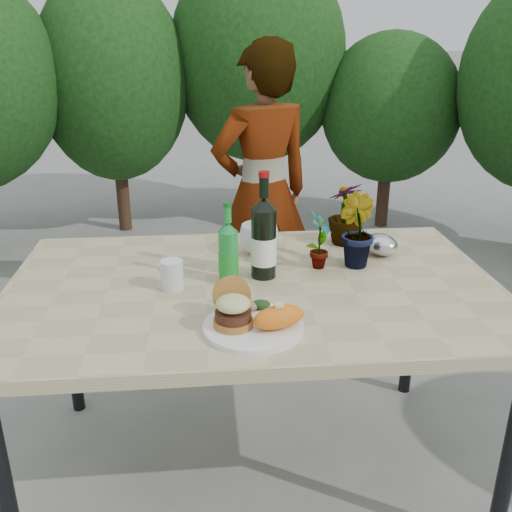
{
  "coord_description": "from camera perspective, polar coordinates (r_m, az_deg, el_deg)",
  "views": [
    {
      "loc": [
        -0.15,
        -1.68,
        1.52
      ],
      "look_at": [
        0.0,
        -0.08,
        0.88
      ],
      "focal_mm": 40.0,
      "sensor_mm": 36.0,
      "label": 1
    }
  ],
  "objects": [
    {
      "name": "sweet_potato",
      "position": [
        1.55,
        2.31,
        -6.11
      ],
      "size": [
        0.17,
        0.12,
        0.06
      ],
      "primitive_type": "ellipsoid",
      "rotation": [
        0.0,
        0.0,
        0.35
      ],
      "color": "orange",
      "rests_on": "dinner_plate"
    },
    {
      "name": "burger_stack",
      "position": [
        1.57,
        -2.34,
        -5.18
      ],
      "size": [
        0.11,
        0.16,
        0.11
      ],
      "color": "#B7722D",
      "rests_on": "dinner_plate"
    },
    {
      "name": "ground",
      "position": [
        2.27,
        -0.2,
        -20.25
      ],
      "size": [
        80.0,
        80.0,
        0.0
      ],
      "primitive_type": "plane",
      "color": "slate",
      "rests_on": "ground"
    },
    {
      "name": "seedling_mid",
      "position": [
        1.99,
        9.92,
        2.53
      ],
      "size": [
        0.15,
        0.17,
        0.25
      ],
      "primitive_type": "imported",
      "rotation": [
        0.0,
        0.0,
        1.94
      ],
      "color": "#2C5B1F",
      "rests_on": "patio_table"
    },
    {
      "name": "foil_packet_right",
      "position": [
        2.13,
        12.37,
        1.12
      ],
      "size": [
        0.16,
        0.17,
        0.08
      ],
      "primitive_type": "ellipsoid",
      "rotation": [
        0.0,
        0.0,
        2.15
      ],
      "color": "silver",
      "rests_on": "patio_table"
    },
    {
      "name": "person",
      "position": [
        2.88,
        0.63,
        6.16
      ],
      "size": [
        0.64,
        0.53,
        1.49
      ],
      "primitive_type": "imported",
      "rotation": [
        0.0,
        0.0,
        3.51
      ],
      "color": "#A36D51",
      "rests_on": "ground"
    },
    {
      "name": "blue_bowl",
      "position": [
        2.09,
        0.31,
        1.71
      ],
      "size": [
        0.14,
        0.14,
        0.11
      ],
      "primitive_type": "imported",
      "rotation": [
        0.0,
        0.0,
        0.02
      ],
      "color": "silver",
      "rests_on": "patio_table"
    },
    {
      "name": "dinner_plate",
      "position": [
        1.58,
        -0.27,
        -7.12
      ],
      "size": [
        0.28,
        0.28,
        0.01
      ],
      "primitive_type": "cylinder",
      "color": "white",
      "rests_on": "patio_table"
    },
    {
      "name": "seedling_left",
      "position": [
        1.95,
        6.38,
        1.62
      ],
      "size": [
        0.11,
        0.13,
        0.21
      ],
      "primitive_type": "imported",
      "rotation": [
        0.0,
        0.0,
        1.15
      ],
      "color": "#215E20",
      "rests_on": "patio_table"
    },
    {
      "name": "plastic_cup",
      "position": [
        1.83,
        -8.38,
        -1.86
      ],
      "size": [
        0.07,
        0.07,
        0.09
      ],
      "primitive_type": "cylinder",
      "color": "silver",
      "rests_on": "patio_table"
    },
    {
      "name": "patio_table",
      "position": [
        1.88,
        -0.23,
        -4.4
      ],
      "size": [
        1.6,
        1.0,
        0.75
      ],
      "color": "tan",
      "rests_on": "ground"
    },
    {
      "name": "sparkling_water",
      "position": [
        1.84,
        -2.78,
        0.22
      ],
      "size": [
        0.07,
        0.07,
        0.27
      ],
      "rotation": [
        0.0,
        0.0,
        -0.03
      ],
      "color": "#188633",
      "rests_on": "patio_table"
    },
    {
      "name": "grilled_veg",
      "position": [
        1.66,
        0.04,
        -4.94
      ],
      "size": [
        0.08,
        0.05,
        0.03
      ],
      "color": "olive",
      "rests_on": "dinner_plate"
    },
    {
      "name": "seedling_right",
      "position": [
        2.2,
        8.99,
        4.24
      ],
      "size": [
        0.18,
        0.18,
        0.24
      ],
      "primitive_type": "imported",
      "rotation": [
        0.0,
        0.0,
        3.68
      ],
      "color": "#26581E",
      "rests_on": "patio_table"
    },
    {
      "name": "shrub_hedge",
      "position": [
        3.46,
        -0.79,
        15.22
      ],
      "size": [
        6.72,
        5.12,
        2.14
      ],
      "color": "#382316",
      "rests_on": "ground"
    },
    {
      "name": "wine_bottle",
      "position": [
        1.87,
        0.77,
        1.68
      ],
      "size": [
        0.09,
        0.09,
        0.36
      ],
      "rotation": [
        0.0,
        0.0,
        0.16
      ],
      "color": "black",
      "rests_on": "patio_table"
    }
  ]
}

